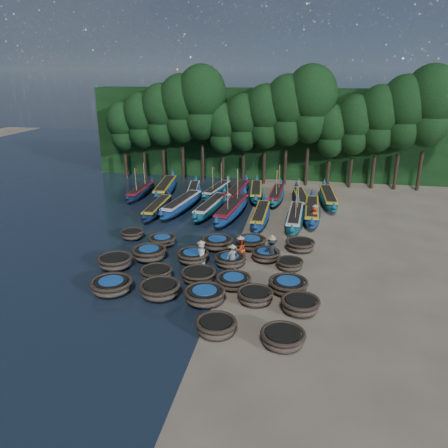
% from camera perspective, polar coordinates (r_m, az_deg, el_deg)
% --- Properties ---
extents(ground, '(120.00, 120.00, 0.00)m').
position_cam_1_polar(ground, '(30.05, 1.28, -3.92)').
color(ground, gray).
rests_on(ground, ground).
extents(foliage_wall, '(40.00, 3.00, 10.00)m').
position_cam_1_polar(foliage_wall, '(51.38, 5.62, 11.67)').
color(foliage_wall, black).
rests_on(foliage_wall, ground).
extents(coracle_3, '(2.39, 2.39, 0.79)m').
position_cam_1_polar(coracle_3, '(21.26, -1.04, -13.22)').
color(coracle_3, brown).
rests_on(coracle_3, ground).
extents(coracle_4, '(2.52, 2.52, 0.75)m').
position_cam_1_polar(coracle_4, '(20.70, 7.69, -14.51)').
color(coracle_4, brown).
rests_on(coracle_4, ground).
extents(coracle_5, '(2.38, 2.38, 0.79)m').
position_cam_1_polar(coracle_5, '(25.64, -14.49, -7.79)').
color(coracle_5, brown).
rests_on(coracle_5, ground).
extents(coracle_6, '(2.44, 2.44, 0.83)m').
position_cam_1_polar(coracle_6, '(24.66, -8.38, -8.45)').
color(coracle_6, brown).
rests_on(coracle_6, ground).
extents(coracle_7, '(2.46, 2.46, 0.81)m').
position_cam_1_polar(coracle_7, '(23.84, -2.55, -9.29)').
color(coracle_7, brown).
rests_on(coracle_7, ground).
extents(coracle_8, '(2.31, 2.31, 0.74)m').
position_cam_1_polar(coracle_8, '(23.91, 4.09, -9.37)').
color(coracle_8, brown).
rests_on(coracle_8, ground).
extents(coracle_9, '(2.06, 2.06, 0.82)m').
position_cam_1_polar(coracle_9, '(23.27, 9.93, -10.37)').
color(coracle_9, brown).
rests_on(coracle_9, ground).
extents(coracle_10, '(2.20, 2.20, 0.80)m').
position_cam_1_polar(coracle_10, '(28.62, -14.03, -4.77)').
color(coracle_10, brown).
rests_on(coracle_10, ground).
extents(coracle_11, '(2.20, 2.20, 0.72)m').
position_cam_1_polar(coracle_11, '(26.68, -8.82, -6.35)').
color(coracle_11, brown).
rests_on(coracle_11, ground).
extents(coracle_12, '(2.15, 2.15, 0.70)m').
position_cam_1_polar(coracle_12, '(26.18, -3.36, -6.69)').
color(coracle_12, brown).
rests_on(coracle_12, ground).
extents(coracle_13, '(2.34, 2.34, 0.69)m').
position_cam_1_polar(coracle_13, '(25.48, 1.25, -7.45)').
color(coracle_13, brown).
rests_on(coracle_13, ground).
extents(coracle_14, '(2.37, 2.37, 0.76)m').
position_cam_1_polar(coracle_14, '(25.17, 8.38, -7.92)').
color(coracle_14, brown).
rests_on(coracle_14, ground).
extents(coracle_15, '(2.66, 2.66, 0.84)m').
position_cam_1_polar(coracle_15, '(29.34, -9.75, -3.77)').
color(coracle_15, brown).
rests_on(coracle_15, ground).
extents(coracle_16, '(2.19, 2.19, 0.76)m').
position_cam_1_polar(coracle_16, '(28.66, -4.09, -4.21)').
color(coracle_16, brown).
rests_on(coracle_16, ground).
extents(coracle_17, '(2.44, 2.44, 0.70)m').
position_cam_1_polar(coracle_17, '(28.11, 0.75, -4.73)').
color(coracle_17, brown).
rests_on(coracle_17, ground).
extents(coracle_18, '(2.27, 2.27, 0.71)m').
position_cam_1_polar(coracle_18, '(28.98, 5.46, -4.04)').
color(coracle_18, brown).
rests_on(coracle_18, ground).
extents(coracle_19, '(1.77, 1.77, 0.64)m').
position_cam_1_polar(coracle_19, '(27.98, 8.57, -5.17)').
color(coracle_19, brown).
rests_on(coracle_19, ground).
extents(coracle_20, '(2.05, 2.05, 0.68)m').
position_cam_1_polar(coracle_20, '(33.17, -11.92, -1.31)').
color(coracle_20, brown).
rests_on(coracle_20, ground).
extents(coracle_21, '(2.41, 2.41, 0.69)m').
position_cam_1_polar(coracle_21, '(31.60, -8.06, -2.12)').
color(coracle_21, brown).
rests_on(coracle_21, ground).
extents(coracle_22, '(2.56, 2.56, 0.81)m').
position_cam_1_polar(coracle_22, '(30.68, -0.88, -2.45)').
color(coracle_22, brown).
rests_on(coracle_22, ground).
extents(coracle_23, '(2.70, 2.70, 0.81)m').
position_cam_1_polar(coracle_23, '(30.75, 3.52, -2.44)').
color(coracle_23, brown).
rests_on(coracle_23, ground).
extents(coracle_24, '(2.06, 2.06, 0.77)m').
position_cam_1_polar(coracle_24, '(30.80, 9.90, -2.72)').
color(coracle_24, brown).
rests_on(coracle_24, ground).
extents(long_boat_2, '(1.49, 7.63, 1.34)m').
position_cam_1_polar(long_boat_2, '(38.77, -8.69, 2.14)').
color(long_boat_2, '#0E1C34').
rests_on(long_boat_2, ground).
extents(long_boat_3, '(2.75, 8.67, 1.54)m').
position_cam_1_polar(long_boat_3, '(39.25, -5.53, 2.61)').
color(long_boat_3, navy).
rests_on(long_boat_3, ground).
extents(long_boat_4, '(2.48, 8.31, 1.47)m').
position_cam_1_polar(long_boat_4, '(38.45, -1.70, 2.29)').
color(long_boat_4, '#105C5F').
rests_on(long_boat_4, ground).
extents(long_boat_5, '(2.64, 9.13, 3.90)m').
position_cam_1_polar(long_boat_5, '(37.49, 1.04, 1.93)').
color(long_boat_5, navy).
rests_on(long_boat_5, ground).
extents(long_boat_6, '(1.46, 8.02, 1.41)m').
position_cam_1_polar(long_boat_6, '(36.30, 4.80, 1.13)').
color(long_boat_6, navy).
rests_on(long_boat_6, ground).
extents(long_boat_7, '(1.74, 8.30, 3.53)m').
position_cam_1_polar(long_boat_7, '(36.06, 9.25, 0.85)').
color(long_boat_7, '#105C5F').
rests_on(long_boat_7, ground).
extents(long_boat_8, '(1.60, 8.64, 1.52)m').
position_cam_1_polar(long_boat_8, '(37.86, 11.39, 1.65)').
color(long_boat_8, navy).
rests_on(long_boat_8, ground).
extents(long_boat_9, '(1.40, 7.44, 3.16)m').
position_cam_1_polar(long_boat_9, '(44.40, -10.83, 4.24)').
color(long_boat_9, '#0E1C34').
rests_on(long_boat_9, ground).
extents(long_boat_10, '(2.68, 9.14, 1.62)m').
position_cam_1_polar(long_boat_10, '(44.92, -7.67, 4.74)').
color(long_boat_10, navy).
rests_on(long_boat_10, ground).
extents(long_boat_11, '(2.54, 7.49, 1.34)m').
position_cam_1_polar(long_boat_11, '(43.67, -4.04, 4.29)').
color(long_boat_11, '#105C5F').
rests_on(long_boat_11, ground).
extents(long_boat_12, '(2.44, 7.32, 3.15)m').
position_cam_1_polar(long_boat_12, '(44.01, -0.94, 4.45)').
color(long_boat_12, '#105C5F').
rests_on(long_boat_12, ground).
extents(long_boat_13, '(2.33, 8.79, 1.55)m').
position_cam_1_polar(long_boat_13, '(42.93, 1.66, 4.18)').
color(long_boat_13, navy).
rests_on(long_boat_13, ground).
extents(long_boat_14, '(2.13, 8.02, 1.42)m').
position_cam_1_polar(long_boat_14, '(43.47, 4.21, 4.26)').
color(long_boat_14, '#105C5F').
rests_on(long_boat_14, ground).
extents(long_boat_15, '(1.60, 7.69, 3.27)m').
position_cam_1_polar(long_boat_15, '(42.56, 6.88, 3.81)').
color(long_boat_15, '#105C5F').
rests_on(long_boat_15, ground).
extents(long_boat_16, '(2.44, 7.63, 1.36)m').
position_cam_1_polar(long_boat_16, '(41.61, 10.02, 3.28)').
color(long_boat_16, '#0E1C34').
rests_on(long_boat_16, ground).
extents(long_boat_17, '(2.04, 8.52, 1.50)m').
position_cam_1_polar(long_boat_17, '(42.21, 13.45, 3.35)').
color(long_boat_17, '#105C5F').
rests_on(long_boat_17, ground).
extents(fisherman_0, '(0.55, 0.81, 1.81)m').
position_cam_1_polar(fisherman_0, '(28.08, -2.98, -3.75)').
color(fisherman_0, beige).
rests_on(fisherman_0, ground).
extents(fisherman_1, '(0.70, 0.60, 1.83)m').
position_cam_1_polar(fisherman_1, '(29.03, 6.24, -2.93)').
color(fisherman_1, '#175A62').
rests_on(fisherman_1, ground).
extents(fisherman_2, '(1.01, 1.02, 1.87)m').
position_cam_1_polar(fisherman_2, '(28.65, 2.18, -3.21)').
color(fisherman_2, red).
rests_on(fisherman_2, ground).
extents(fisherman_3, '(1.23, 0.82, 1.96)m').
position_cam_1_polar(fisherman_3, '(28.49, 6.28, -3.39)').
color(fisherman_3, black).
rests_on(fisherman_3, ground).
extents(fisherman_4, '(0.89, 0.98, 1.81)m').
position_cam_1_polar(fisherman_4, '(27.45, 1.12, -4.28)').
color(fisherman_4, beige).
rests_on(fisherman_4, ground).
extents(fisherman_5, '(1.18, 1.40, 1.71)m').
position_cam_1_polar(fisherman_5, '(39.05, 0.60, 2.94)').
color(fisherman_5, '#175A62').
rests_on(fisherman_5, ground).
extents(fisherman_6, '(0.87, 1.02, 1.98)m').
position_cam_1_polar(fisherman_6, '(35.61, 11.77, 1.09)').
color(fisherman_6, red).
rests_on(fisherman_6, ground).
extents(tree_0, '(3.68, 3.68, 8.68)m').
position_cam_1_polar(tree_0, '(51.76, -13.08, 12.41)').
color(tree_0, black).
rests_on(tree_0, ground).
extents(tree_1, '(4.09, 4.09, 9.65)m').
position_cam_1_polar(tree_1, '(50.83, -10.69, 13.22)').
color(tree_1, black).
rests_on(tree_1, ground).
extents(tree_2, '(4.51, 4.51, 10.63)m').
position_cam_1_polar(tree_2, '(49.99, -8.20, 14.03)').
color(tree_2, black).
rests_on(tree_2, ground).
extents(tree_3, '(4.92, 4.92, 11.60)m').
position_cam_1_polar(tree_3, '(49.26, -5.61, 14.84)').
color(tree_3, black).
rests_on(tree_3, ground).
extents(tree_4, '(5.34, 5.34, 12.58)m').
position_cam_1_polar(tree_4, '(48.63, -2.93, 15.64)').
color(tree_4, black).
rests_on(tree_4, ground).
extents(tree_5, '(3.68, 3.68, 8.68)m').
position_cam_1_polar(tree_5, '(48.41, -0.16, 12.44)').
color(tree_5, black).
rests_on(tree_5, ground).
extents(tree_6, '(4.09, 4.09, 9.65)m').
position_cam_1_polar(tree_6, '(47.97, 2.61, 13.17)').
color(tree_6, black).
rests_on(tree_6, ground).
extents(tree_7, '(4.51, 4.51, 10.63)m').
position_cam_1_polar(tree_7, '(47.64, 5.45, 13.87)').
color(tree_7, black).
rests_on(tree_7, ground).
extents(tree_8, '(4.92, 4.92, 11.60)m').
position_cam_1_polar(tree_8, '(47.43, 8.33, 14.56)').
color(tree_8, black).
rests_on(tree_8, ground).
extents(tree_9, '(5.34, 5.34, 12.58)m').
position_cam_1_polar(tree_9, '(47.34, 11.25, 15.21)').
color(tree_9, black).
rests_on(tree_9, ground).
extents(tree_10, '(3.68, 3.68, 8.68)m').
position_cam_1_polar(tree_10, '(47.67, 13.86, 11.78)').
color(tree_10, black).
rests_on(tree_10, ground).
extents(tree_11, '(4.09, 4.09, 9.65)m').
position_cam_1_polar(tree_11, '(47.78, 16.74, 12.36)').
color(tree_11, black).
rests_on(tree_11, ground).
extents(tree_12, '(4.51, 4.51, 10.63)m').
position_cam_1_polar(tree_12, '(48.00, 19.61, 12.91)').
color(tree_12, black).
rests_on(tree_12, ground).
extents(tree_13, '(4.92, 4.92, 11.60)m').
position_cam_1_polar(tree_13, '(48.34, 22.46, 13.42)').
color(tree_13, black).
rests_on(tree_13, ground).
extents(tree_14, '(5.34, 5.34, 12.58)m').
position_cam_1_polar(tree_14, '(48.80, 25.27, 13.89)').
color(tree_14, black).
rests_on(tree_14, ground).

